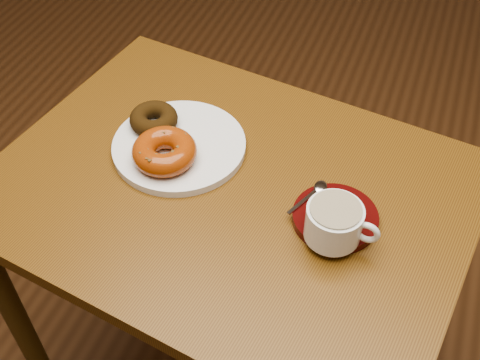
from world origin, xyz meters
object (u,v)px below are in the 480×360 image
(saucer, at_px, (335,218))
(donut_plate, at_px, (179,146))
(cafe_table, at_px, (230,229))
(coffee_cup, at_px, (335,222))

(saucer, bearing_deg, donut_plate, 167.55)
(cafe_table, height_order, saucer, saucer)
(donut_plate, xyz_separation_m, saucer, (0.32, -0.07, 0.00))
(donut_plate, distance_m, saucer, 0.32)
(cafe_table, bearing_deg, coffee_cup, -7.71)
(cafe_table, relative_size, donut_plate, 3.68)
(cafe_table, relative_size, saucer, 6.39)
(cafe_table, xyz_separation_m, donut_plate, (-0.12, 0.05, 0.13))
(cafe_table, xyz_separation_m, coffee_cup, (0.20, -0.06, 0.17))
(cafe_table, distance_m, donut_plate, 0.19)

